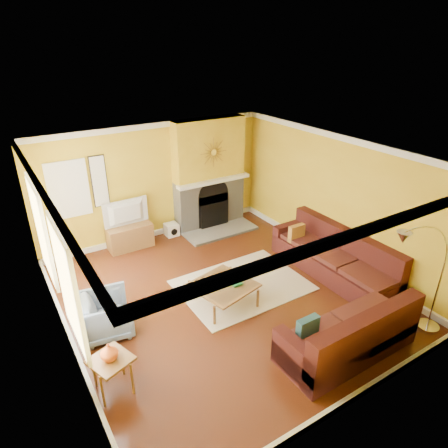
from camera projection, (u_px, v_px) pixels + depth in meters
floor at (222, 295)px, 7.53m from camera, size 5.50×6.00×0.02m
ceiling at (222, 154)px, 6.35m from camera, size 5.50×6.00×0.02m
wall_back at (154, 182)px, 9.25m from camera, size 5.50×0.02×2.70m
wall_front at (358, 329)px, 4.64m from camera, size 5.50×0.02×2.70m
wall_left at (56, 277)px, 5.62m from camera, size 0.02×6.00×2.70m
wall_right at (336, 199)px, 8.26m from camera, size 0.02×6.00×2.70m
baseboard at (222, 292)px, 7.50m from camera, size 5.50×6.00×0.12m
crown_molding at (222, 159)px, 6.38m from camera, size 5.50×6.00×0.12m
window_left_near at (41, 232)px, 6.57m from camera, size 0.06×1.22×1.72m
window_left_far at (67, 288)px, 5.12m from camera, size 0.06×1.22×1.72m
window_back at (69, 189)px, 8.21m from camera, size 0.82×0.06×1.22m
wall_art at (99, 181)px, 8.51m from camera, size 0.34×0.04×1.14m
fireplace at (209, 174)px, 9.73m from camera, size 1.80×0.40×2.70m
mantel at (214, 181)px, 9.59m from camera, size 1.92×0.22×0.08m
hearth at (221, 231)px, 9.88m from camera, size 1.80×0.70×0.06m
sunburst at (214, 152)px, 9.29m from camera, size 0.70×0.04×0.70m
rug at (242, 285)px, 7.80m from camera, size 2.40×1.80×0.02m
sectional_sofa at (307, 278)px, 7.22m from camera, size 3.01×3.57×0.90m
coffee_table at (223, 293)px, 7.23m from camera, size 1.21×1.21×0.40m
media_console at (130, 237)px, 9.08m from camera, size 1.00×0.45×0.55m
tv at (127, 214)px, 8.84m from camera, size 1.03×0.16×0.59m
subwoofer at (171, 230)px, 9.69m from camera, size 0.30×0.30×0.30m
armchair at (107, 315)px, 6.43m from camera, size 0.89×0.87×0.71m
side_table at (113, 374)px, 5.41m from camera, size 0.64×0.64×0.55m
vase at (109, 352)px, 5.23m from camera, size 0.28×0.28×0.25m
book at (213, 283)px, 7.15m from camera, size 0.22×0.28×0.03m
arc_lamp at (419, 285)px, 5.95m from camera, size 1.35×0.36×2.12m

